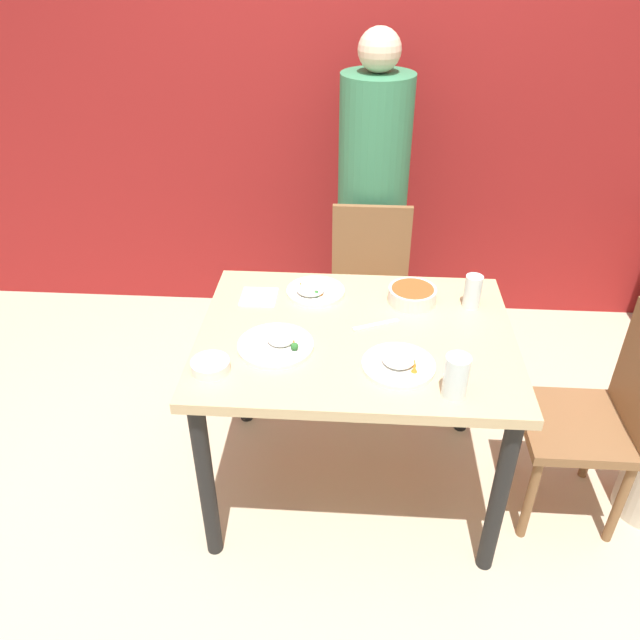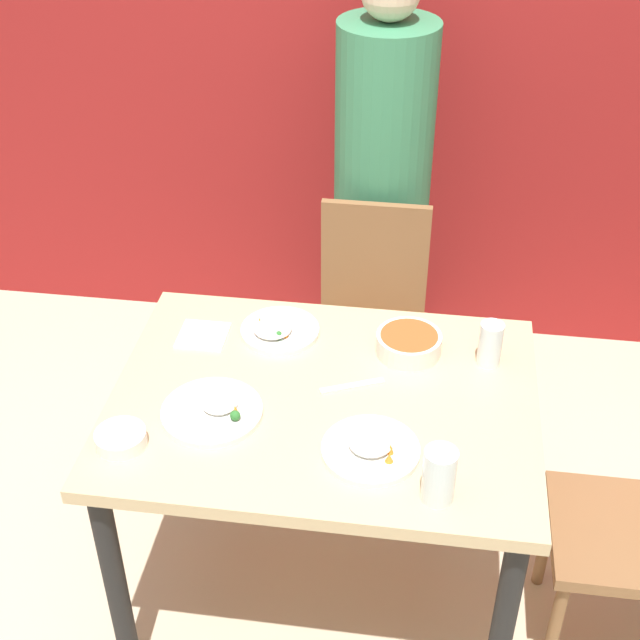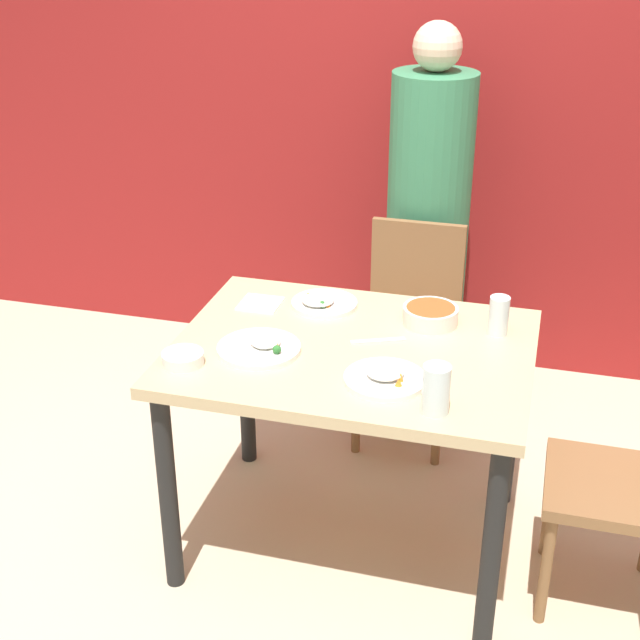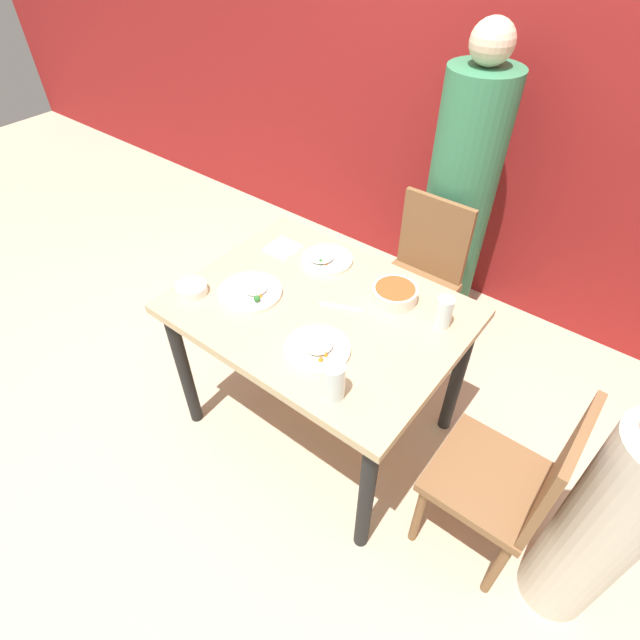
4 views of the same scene
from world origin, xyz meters
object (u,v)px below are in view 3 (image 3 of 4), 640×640
Objects in this scene: person_adult at (427,235)px; bowl_curry at (430,315)px; chair_child_spot at (637,476)px; glass_water_tall at (499,316)px; plate_rice_adult at (260,348)px; chair_adult_spot at (410,326)px.

bowl_curry is at bearing -80.30° from person_adult.
glass_water_tall is at bearing -119.96° from chair_child_spot.
chair_child_spot reaches higher than plate_rice_adult.
chair_adult_spot is 0.65m from bowl_curry.
person_adult is 0.90m from bowl_curry.
plate_rice_adult is (-0.34, -0.88, 0.30)m from chair_adult_spot.
chair_adult_spot is 1.19m from chair_child_spot.
glass_water_tall reaches higher than bowl_curry.
bowl_curry reaches higher than plate_rice_adult.
plate_rice_adult is 0.78m from glass_water_tall.
chair_adult_spot is 0.55× the size of person_adult.
bowl_curry is 1.41× the size of glass_water_tall.
chair_adult_spot is 0.76m from glass_water_tall.
bowl_curry is 0.59m from plate_rice_adult.
chair_child_spot is 0.82m from bowl_curry.
chair_adult_spot is at bearing 123.99° from glass_water_tall.
bowl_curry is at bearing -112.52° from chair_child_spot.
person_adult reaches higher than plate_rice_adult.
plate_rice_adult is (-0.49, -0.34, -0.02)m from bowl_curry.
chair_adult_spot is 6.79× the size of glass_water_tall.
glass_water_tall is at bearing -67.39° from person_adult.
bowl_curry is 0.70× the size of plate_rice_adult.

